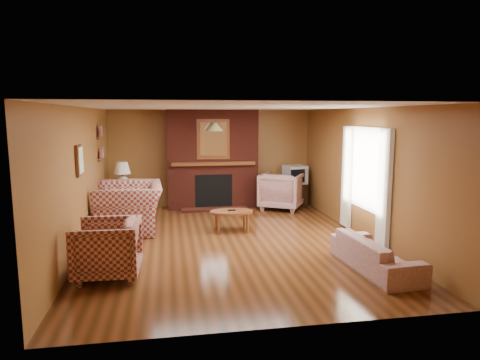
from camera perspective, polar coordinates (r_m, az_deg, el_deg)
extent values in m
plane|color=#3F230D|center=(7.82, -1.32, -8.18)|extent=(6.50, 6.50, 0.00)
plane|color=silver|center=(7.49, -1.38, 9.69)|extent=(6.50, 6.50, 0.00)
plane|color=brown|center=(10.77, -3.85, 2.93)|extent=(6.50, 0.00, 6.50)
plane|color=brown|center=(4.43, 4.75, -5.22)|extent=(6.50, 0.00, 6.50)
plane|color=brown|center=(7.62, -20.29, 0.09)|extent=(0.00, 6.50, 6.50)
plane|color=brown|center=(8.30, 16.00, 0.94)|extent=(0.00, 6.50, 6.50)
cube|color=#4E1911|center=(10.52, -3.71, 2.80)|extent=(2.20, 0.50, 2.40)
cube|color=black|center=(10.40, -3.54, -1.44)|extent=(0.90, 0.06, 0.80)
cube|color=#4E1911|center=(10.31, -3.41, -3.90)|extent=(1.60, 0.35, 0.06)
cube|color=#5E2F16|center=(10.26, -3.55, 2.20)|extent=(2.00, 0.18, 0.08)
cube|color=#5E2F16|center=(10.24, -3.59, 5.45)|extent=(0.78, 0.05, 0.95)
cube|color=white|center=(10.21, -3.58, 5.44)|extent=(0.62, 0.02, 0.80)
cube|color=beige|center=(7.45, 18.68, -1.18)|extent=(0.08, 0.35, 2.00)
cube|color=beige|center=(8.79, 14.07, 0.43)|extent=(0.08, 0.35, 2.00)
cube|color=white|center=(8.10, 16.51, 1.45)|extent=(0.03, 1.10, 1.50)
cube|color=#5E2F16|center=(9.46, -18.07, 2.66)|extent=(0.06, 0.55, 0.04)
cube|color=#5E2F16|center=(9.43, -18.20, 5.38)|extent=(0.06, 0.55, 0.04)
cube|color=#5E2F16|center=(7.28, -20.63, 2.48)|extent=(0.04, 0.40, 0.50)
cube|color=silver|center=(7.28, -20.44, 2.48)|extent=(0.01, 0.32, 0.42)
cylinder|color=black|center=(9.77, -3.34, 8.35)|extent=(0.01, 0.01, 0.35)
cone|color=tan|center=(9.77, -3.32, 7.06)|extent=(0.36, 0.36, 0.18)
imported|color=maroon|center=(8.69, -14.55, -3.56)|extent=(1.33, 1.51, 0.94)
imported|color=maroon|center=(6.34, -17.31, -8.74)|extent=(0.93, 0.90, 0.82)
imported|color=#B8AB8F|center=(6.68, 17.60, -9.34)|extent=(0.77, 1.72, 0.49)
imported|color=#B8AB8F|center=(10.45, 5.56, -1.45)|extent=(1.31, 1.32, 0.89)
ellipsoid|color=#5E2F16|center=(8.37, -1.13, -4.26)|extent=(0.85, 0.53, 0.05)
cube|color=black|center=(8.37, -1.13, -4.04)|extent=(0.15, 0.05, 0.02)
cylinder|color=#5E2F16|center=(8.63, 0.59, -5.29)|extent=(0.05, 0.05, 0.37)
cylinder|color=#5E2F16|center=(8.55, -3.19, -5.44)|extent=(0.05, 0.05, 0.37)
cylinder|color=#5E2F16|center=(8.31, 1.00, -5.85)|extent=(0.05, 0.05, 0.37)
cylinder|color=#5E2F16|center=(8.22, -2.92, -6.00)|extent=(0.05, 0.05, 0.37)
cube|color=#5E2F16|center=(10.10, -15.27, -2.87)|extent=(0.47, 0.47, 0.61)
sphere|color=silver|center=(10.03, -15.37, -0.34)|extent=(0.30, 0.30, 0.30)
cylinder|color=black|center=(10.00, -15.41, 0.61)|extent=(0.03, 0.03, 0.09)
cone|color=white|center=(9.98, -15.45, 1.56)|extent=(0.37, 0.37, 0.26)
cube|color=black|center=(10.86, 7.28, -1.95)|extent=(0.57, 0.52, 0.57)
cube|color=#A2A4A9|center=(10.78, 7.33, 0.73)|extent=(0.58, 0.56, 0.46)
cube|color=black|center=(10.54, 7.72, 0.55)|extent=(0.38, 0.09, 0.32)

